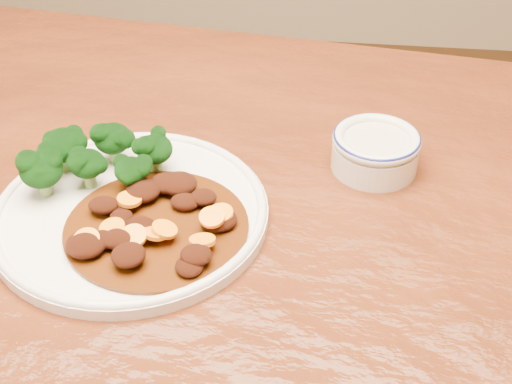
# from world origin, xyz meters

# --- Properties ---
(dining_table) EXTENTS (1.61, 1.09, 0.75)m
(dining_table) POSITION_xyz_m (0.00, 0.00, 0.67)
(dining_table) COLOR #5B2710
(dining_table) RESTS_ON ground
(dinner_plate) EXTENTS (0.30, 0.30, 0.02)m
(dinner_plate) POSITION_xyz_m (-0.07, -0.03, 0.76)
(dinner_plate) COLOR white
(dinner_plate) RESTS_ON dining_table
(broccoli_florets) EXTENTS (0.16, 0.12, 0.05)m
(broccoli_florets) POSITION_xyz_m (-0.13, 0.02, 0.79)
(broccoli_florets) COLOR #7DA254
(broccoli_florets) RESTS_ON dinner_plate
(mince_stew) EXTENTS (0.20, 0.20, 0.03)m
(mince_stew) POSITION_xyz_m (-0.04, -0.06, 0.77)
(mince_stew) COLOR #4E2408
(mince_stew) RESTS_ON dinner_plate
(dip_bowl) EXTENTS (0.11, 0.11, 0.05)m
(dip_bowl) POSITION_xyz_m (0.19, 0.10, 0.78)
(dip_bowl) COLOR silver
(dip_bowl) RESTS_ON dining_table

